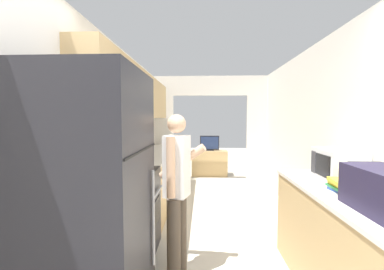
% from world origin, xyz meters
% --- Properties ---
extents(wall_left, '(0.38, 7.35, 2.50)m').
position_xyz_m(wall_left, '(-1.26, 2.29, 1.51)').
color(wall_left, white).
rests_on(wall_left, ground_plane).
extents(wall_right, '(0.06, 7.35, 2.50)m').
position_xyz_m(wall_right, '(1.34, 1.88, 1.25)').
color(wall_right, white).
rests_on(wall_right, ground_plane).
extents(wall_far_with_doorway, '(3.02, 0.06, 2.50)m').
position_xyz_m(wall_far_with_doorway, '(0.00, 4.98, 1.45)').
color(wall_far_with_doorway, white).
rests_on(wall_far_with_doorway, ground_plane).
extents(counter_left, '(0.62, 3.72, 0.93)m').
position_xyz_m(counter_left, '(-1.01, 3.15, 0.47)').
color(counter_left, tan).
rests_on(counter_left, ground_plane).
extents(counter_right, '(0.62, 1.85, 0.93)m').
position_xyz_m(counter_right, '(1.01, 1.00, 0.47)').
color(counter_right, tan).
rests_on(counter_right, ground_plane).
extents(refrigerator, '(0.79, 0.81, 1.83)m').
position_xyz_m(refrigerator, '(-0.93, 0.58, 0.91)').
color(refrigerator, black).
rests_on(refrigerator, ground_plane).
extents(range_oven, '(0.66, 0.78, 1.07)m').
position_xyz_m(range_oven, '(-1.00, 1.72, 0.47)').
color(range_oven, black).
rests_on(range_oven, ground_plane).
extents(person, '(0.50, 0.43, 1.56)m').
position_xyz_m(person, '(-0.41, 1.36, 0.83)').
color(person, '#4C4238').
rests_on(person, ground_plane).
extents(microwave, '(0.33, 0.46, 0.30)m').
position_xyz_m(microwave, '(1.13, 1.44, 1.08)').
color(microwave, white).
rests_on(microwave, counter_right).
extents(book_stack, '(0.24, 0.30, 0.10)m').
position_xyz_m(book_stack, '(0.99, 1.02, 0.98)').
color(book_stack, '#2D4C99').
rests_on(book_stack, counter_right).
extents(tv_cabinet, '(0.93, 0.42, 0.67)m').
position_xyz_m(tv_cabinet, '(0.01, 5.72, 0.34)').
color(tv_cabinet, tan).
rests_on(tv_cabinet, ground_plane).
extents(television, '(0.50, 0.16, 0.39)m').
position_xyz_m(television, '(0.01, 5.68, 0.86)').
color(television, black).
rests_on(television, tv_cabinet).
extents(knife, '(0.05, 0.34, 0.02)m').
position_xyz_m(knife, '(-1.06, 2.40, 0.94)').
color(knife, '#B7B7BC').
rests_on(knife, counter_left).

